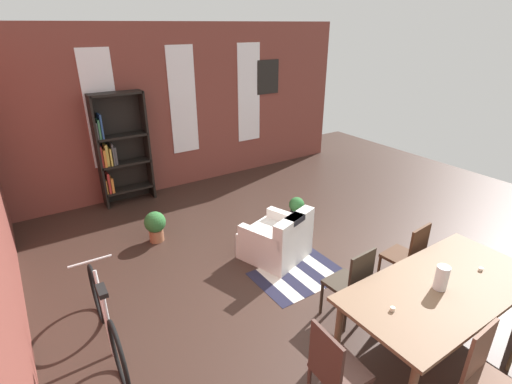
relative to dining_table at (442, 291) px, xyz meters
name	(u,v)px	position (x,y,z in m)	size (l,w,h in m)	color
ground_plane	(335,294)	(-0.29, 1.14, -0.67)	(11.45, 11.45, 0.00)	#36241D
back_wall_brick	(182,108)	(-0.29, 5.61, 0.91)	(7.57, 0.12, 3.17)	brown
window_pane_0	(102,110)	(-1.82, 5.54, 1.07)	(0.55, 0.02, 2.06)	white
window_pane_1	(183,101)	(-0.29, 5.54, 1.07)	(0.55, 0.02, 2.06)	white
window_pane_2	(249,93)	(1.24, 5.54, 1.07)	(0.55, 0.02, 2.06)	white
dining_table	(442,291)	(0.00, 0.00, 0.00)	(2.19, 1.03, 0.74)	brown
vase_on_table	(442,278)	(-0.08, 0.00, 0.20)	(0.13, 0.13, 0.25)	silver
tealight_candle_0	(481,269)	(0.56, -0.07, 0.08)	(0.04, 0.04, 0.03)	silver
tealight_candle_1	(393,309)	(-0.73, 0.05, 0.09)	(0.04, 0.04, 0.04)	silver
dining_chair_far_right	(408,255)	(0.50, 0.74, -0.16)	(0.43, 0.43, 0.95)	#3D2314
dining_chair_near_left	(488,378)	(-0.50, -0.74, -0.16)	(0.42, 0.42, 0.95)	brown
dining_chair_far_left	(351,282)	(-0.49, 0.74, -0.16)	(0.42, 0.42, 0.95)	#2F261D
dining_chair_head_left	(334,369)	(-1.47, 0.00, -0.16)	(0.42, 0.42, 0.95)	#4A3029
bookshelf_tall	(119,150)	(-1.68, 5.37, 0.35)	(0.93, 0.30, 2.05)	black
armchair_white	(277,240)	(-0.40, 2.23, -0.39)	(1.01, 1.01, 0.75)	silver
bicycle_second	(106,320)	(-2.88, 1.84, -0.33)	(0.44, 1.74, 0.91)	black
potted_plant_by_shelf	(297,207)	(0.61, 3.03, -0.46)	(0.27, 0.27, 0.39)	#333338
potted_plant_corner	(155,225)	(-1.71, 3.64, -0.39)	(0.33, 0.33, 0.49)	#9E6042
striped_rug	(299,274)	(-0.41, 1.71, -0.67)	(1.20, 0.84, 0.01)	#1E1E33
framed_picture	(268,77)	(1.74, 5.53, 1.38)	(0.56, 0.03, 0.72)	black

